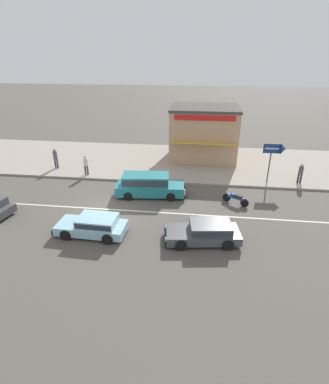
{
  "coord_description": "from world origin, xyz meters",
  "views": [
    {
      "loc": [
        5.82,
        -16.48,
        9.23
      ],
      "look_at": [
        3.57,
        1.39,
        0.8
      ],
      "focal_mm": 28.0,
      "sensor_mm": 36.0,
      "label": 1
    }
  ],
  "objects_px": {
    "hatchback_dark_grey_1": "(205,231)",
    "arrow_signboard": "(280,150)",
    "pedestrian_near_clock": "(55,157)",
    "pedestrian_by_shop": "(301,172)",
    "motorcycle_0": "(235,198)",
    "pedestrian_mid_kerb": "(86,164)",
    "minivan_teal_4": "(148,184)",
    "shopfront_corner_warung": "(204,132)",
    "hatchback_pale_blue_0": "(94,225)"
  },
  "relations": [
    {
      "from": "hatchback_dark_grey_1",
      "to": "arrow_signboard",
      "type": "distance_m",
      "value": 10.14
    },
    {
      "from": "pedestrian_near_clock",
      "to": "pedestrian_by_shop",
      "type": "distance_m",
      "value": 19.88
    },
    {
      "from": "motorcycle_0",
      "to": "pedestrian_by_shop",
      "type": "xyz_separation_m",
      "value": [
        5.13,
        3.91,
        0.62
      ]
    },
    {
      "from": "arrow_signboard",
      "to": "pedestrian_near_clock",
      "type": "bearing_deg",
      "value": 177.01
    },
    {
      "from": "motorcycle_0",
      "to": "pedestrian_near_clock",
      "type": "bearing_deg",
      "value": 162.3
    },
    {
      "from": "arrow_signboard",
      "to": "pedestrian_mid_kerb",
      "type": "xyz_separation_m",
      "value": [
        -14.93,
        -0.22,
        -1.63
      ]
    },
    {
      "from": "minivan_teal_4",
      "to": "shopfront_corner_warung",
      "type": "relative_size",
      "value": 0.81
    },
    {
      "from": "hatchback_dark_grey_1",
      "to": "pedestrian_near_clock",
      "type": "bearing_deg",
      "value": 143.84
    },
    {
      "from": "hatchback_dark_grey_1",
      "to": "pedestrian_by_shop",
      "type": "bearing_deg",
      "value": 50.21
    },
    {
      "from": "hatchback_dark_grey_1",
      "to": "motorcycle_0",
      "type": "height_order",
      "value": "hatchback_dark_grey_1"
    },
    {
      "from": "pedestrian_by_shop",
      "to": "shopfront_corner_warung",
      "type": "relative_size",
      "value": 0.25
    },
    {
      "from": "motorcycle_0",
      "to": "pedestrian_by_shop",
      "type": "bearing_deg",
      "value": 37.32
    },
    {
      "from": "pedestrian_mid_kerb",
      "to": "pedestrian_near_clock",
      "type": "bearing_deg",
      "value": 159.55
    },
    {
      "from": "minivan_teal_4",
      "to": "pedestrian_mid_kerb",
      "type": "relative_size",
      "value": 3.11
    },
    {
      "from": "minivan_teal_4",
      "to": "arrow_signboard",
      "type": "xyz_separation_m",
      "value": [
        9.3,
        3.15,
        1.86
      ]
    },
    {
      "from": "hatchback_pale_blue_0",
      "to": "shopfront_corner_warung",
      "type": "height_order",
      "value": "shopfront_corner_warung"
    },
    {
      "from": "motorcycle_0",
      "to": "pedestrian_mid_kerb",
      "type": "relative_size",
      "value": 1.03
    },
    {
      "from": "pedestrian_by_shop",
      "to": "minivan_teal_4",
      "type": "bearing_deg",
      "value": -163.42
    },
    {
      "from": "minivan_teal_4",
      "to": "pedestrian_by_shop",
      "type": "relative_size",
      "value": 3.23
    },
    {
      "from": "hatchback_pale_blue_0",
      "to": "arrow_signboard",
      "type": "distance_m",
      "value": 14.38
    },
    {
      "from": "hatchback_dark_grey_1",
      "to": "hatchback_pale_blue_0",
      "type": "bearing_deg",
      "value": -179.14
    },
    {
      "from": "hatchback_pale_blue_0",
      "to": "shopfront_corner_warung",
      "type": "distance_m",
      "value": 15.42
    },
    {
      "from": "minivan_teal_4",
      "to": "pedestrian_near_clock",
      "type": "xyz_separation_m",
      "value": [
        -8.76,
        4.09,
        0.3
      ]
    },
    {
      "from": "hatchback_dark_grey_1",
      "to": "pedestrian_mid_kerb",
      "type": "distance_m",
      "value": 12.63
    },
    {
      "from": "pedestrian_mid_kerb",
      "to": "pedestrian_by_shop",
      "type": "xyz_separation_m",
      "value": [
        16.74,
        0.38,
        -0.04
      ]
    },
    {
      "from": "hatchback_dark_grey_1",
      "to": "minivan_teal_4",
      "type": "xyz_separation_m",
      "value": [
        -4.0,
        5.23,
        0.26
      ]
    },
    {
      "from": "arrow_signboard",
      "to": "pedestrian_by_shop",
      "type": "bearing_deg",
      "value": 4.92
    },
    {
      "from": "motorcycle_0",
      "to": "pedestrian_near_clock",
      "type": "height_order",
      "value": "pedestrian_near_clock"
    },
    {
      "from": "pedestrian_mid_kerb",
      "to": "pedestrian_by_shop",
      "type": "relative_size",
      "value": 1.04
    },
    {
      "from": "pedestrian_mid_kerb",
      "to": "shopfront_corner_warung",
      "type": "bearing_deg",
      "value": 32.29
    },
    {
      "from": "hatchback_pale_blue_0",
      "to": "pedestrian_by_shop",
      "type": "relative_size",
      "value": 2.59
    },
    {
      "from": "hatchback_pale_blue_0",
      "to": "pedestrian_by_shop",
      "type": "bearing_deg",
      "value": 33.1
    },
    {
      "from": "motorcycle_0",
      "to": "pedestrian_mid_kerb",
      "type": "distance_m",
      "value": 12.15
    },
    {
      "from": "motorcycle_0",
      "to": "arrow_signboard",
      "type": "relative_size",
      "value": 0.54
    },
    {
      "from": "hatchback_dark_grey_1",
      "to": "pedestrian_by_shop",
      "type": "xyz_separation_m",
      "value": [
        7.11,
        8.54,
        0.45
      ]
    },
    {
      "from": "pedestrian_by_shop",
      "to": "hatchback_pale_blue_0",
      "type": "bearing_deg",
      "value": -146.9
    },
    {
      "from": "hatchback_dark_grey_1",
      "to": "shopfront_corner_warung",
      "type": "xyz_separation_m",
      "value": [
        -0.29,
        14.05,
        1.91
      ]
    },
    {
      "from": "motorcycle_0",
      "to": "pedestrian_mid_kerb",
      "type": "height_order",
      "value": "pedestrian_mid_kerb"
    },
    {
      "from": "arrow_signboard",
      "to": "shopfront_corner_warung",
      "type": "distance_m",
      "value": 7.97
    },
    {
      "from": "motorcycle_0",
      "to": "shopfront_corner_warung",
      "type": "bearing_deg",
      "value": 103.51
    },
    {
      "from": "pedestrian_mid_kerb",
      "to": "shopfront_corner_warung",
      "type": "height_order",
      "value": "shopfront_corner_warung"
    },
    {
      "from": "minivan_teal_4",
      "to": "motorcycle_0",
      "type": "bearing_deg",
      "value": -5.79
    },
    {
      "from": "pedestrian_mid_kerb",
      "to": "shopfront_corner_warung",
      "type": "relative_size",
      "value": 0.26
    },
    {
      "from": "pedestrian_near_clock",
      "to": "pedestrian_by_shop",
      "type": "xyz_separation_m",
      "value": [
        19.86,
        -0.79,
        -0.1
      ]
    },
    {
      "from": "pedestrian_near_clock",
      "to": "pedestrian_mid_kerb",
      "type": "distance_m",
      "value": 3.34
    },
    {
      "from": "arrow_signboard",
      "to": "minivan_teal_4",
      "type": "bearing_deg",
      "value": -161.27
    },
    {
      "from": "minivan_teal_4",
      "to": "arrow_signboard",
      "type": "bearing_deg",
      "value": 18.73
    },
    {
      "from": "shopfront_corner_warung",
      "to": "pedestrian_mid_kerb",
      "type": "bearing_deg",
      "value": -147.71
    },
    {
      "from": "motorcycle_0",
      "to": "pedestrian_by_shop",
      "type": "distance_m",
      "value": 6.48
    },
    {
      "from": "pedestrian_mid_kerb",
      "to": "minivan_teal_4",
      "type": "bearing_deg",
      "value": -27.48
    }
  ]
}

